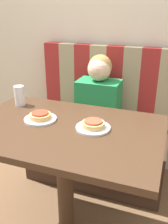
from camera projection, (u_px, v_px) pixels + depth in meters
wall_back at (112, 17)px, 1.98m from camera, size 7.00×0.05×2.60m
booth_seat at (97, 153)px, 2.13m from camera, size 1.11×0.53×0.44m
booth_backrest at (107, 85)px, 2.11m from camera, size 1.11×0.09×0.65m
dining_table at (64, 143)px, 1.39m from camera, size 1.06×0.71×0.77m
person at (99, 97)px, 1.93m from camera, size 0.32×0.22×0.61m
plate_left at (40, 119)px, 1.43m from camera, size 0.18×0.18×0.01m
plate_right at (93, 128)px, 1.33m from camera, size 0.18×0.18×0.01m
pizza_left at (40, 115)px, 1.42m from camera, size 0.12×0.12×0.04m
pizza_right at (93, 124)px, 1.32m from camera, size 0.12×0.12×0.04m
drinking_cup at (19, 96)px, 1.63m from camera, size 0.07×0.07×0.13m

